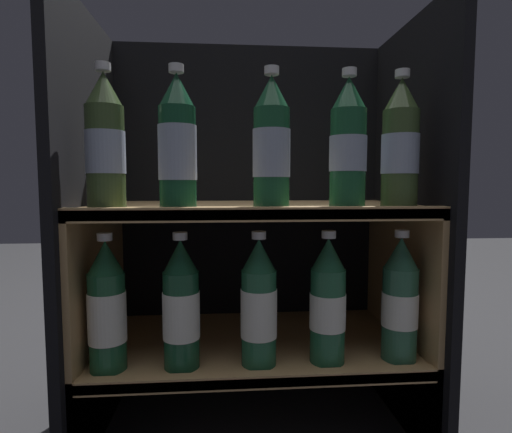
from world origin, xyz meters
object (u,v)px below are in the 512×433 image
Objects in this scene: bottle_lower_front_0 at (107,309)px; bottle_upper_front_4 at (400,146)px; bottle_lower_front_2 at (260,305)px; bottle_lower_front_3 at (328,303)px; bottle_upper_front_0 at (105,144)px; bottle_upper_front_1 at (177,145)px; bottle_upper_front_2 at (271,146)px; bottle_lower_front_4 at (400,301)px; bottle_lower_front_1 at (181,307)px; bottle_upper_front_3 at (348,146)px.

bottle_upper_front_4 is at bearing 0.00° from bottle_lower_front_0.
bottle_lower_front_2 and bottle_lower_front_3 have the same top height.
bottle_upper_front_1 is at bearing -0.00° from bottle_upper_front_0.
bottle_upper_front_2 is 0.24m from bottle_upper_front_4.
bottle_lower_front_4 is at bearing 0.00° from bottle_upper_front_2.
bottle_lower_front_1 and bottle_lower_front_4 have the same top height.
bottle_upper_front_0 is 0.54m from bottle_upper_front_4.
bottle_upper_front_4 is (0.41, 0.00, 0.00)m from bottle_upper_front_1.
bottle_upper_front_1 reaches higher than bottle_lower_front_0.
bottle_upper_front_4 reaches higher than bottle_lower_front_0.
bottle_lower_front_4 is (0.42, 0.00, -0.30)m from bottle_upper_front_1.
bottle_upper_front_3 is 0.30m from bottle_lower_front_3.
bottle_lower_front_3 is at bearing 0.00° from bottle_upper_front_1.
bottle_upper_front_1 is 1.00× the size of bottle_lower_front_3.
bottle_upper_front_1 is 1.00× the size of bottle_upper_front_2.
bottle_lower_front_1 is (0.13, -0.00, -0.30)m from bottle_upper_front_0.
bottle_upper_front_2 is 1.00× the size of bottle_upper_front_3.
bottle_upper_front_1 is 0.52m from bottle_lower_front_4.
bottle_upper_front_1 reaches higher than bottle_lower_front_2.
bottle_upper_front_0 reaches higher than bottle_lower_front_4.
bottle_upper_front_3 is 1.00× the size of bottle_lower_front_3.
bottle_lower_front_3 is 1.00× the size of bottle_lower_front_4.
bottle_lower_front_2 is 0.27m from bottle_lower_front_4.
bottle_upper_front_0 reaches higher than bottle_lower_front_1.
bottle_upper_front_1 is at bearing -180.00° from bottle_upper_front_3.
bottle_upper_front_2 is at bearing -180.00° from bottle_lower_front_3.
bottle_upper_front_0 is 1.00× the size of bottle_lower_front_0.
bottle_upper_front_1 is 1.00× the size of bottle_lower_front_1.
bottle_lower_front_1 is at bearing -0.00° from bottle_upper_front_1.
bottle_upper_front_1 is 1.00× the size of bottle_lower_front_4.
bottle_lower_front_2 is at bearing 180.00° from bottle_lower_front_4.
bottle_upper_front_3 reaches higher than bottle_lower_front_2.
bottle_lower_front_1 is 1.00× the size of bottle_lower_front_3.
bottle_lower_front_2 is at bearing 0.00° from bottle_lower_front_0.
bottle_lower_front_0 is (-0.44, -0.00, -0.30)m from bottle_upper_front_3.
bottle_lower_front_2 is at bearing 0.00° from bottle_lower_front_1.
bottle_upper_front_0 is 1.00× the size of bottle_upper_front_4.
bottle_upper_front_1 is at bearing -180.00° from bottle_lower_front_3.
bottle_upper_front_3 is (0.31, 0.00, 0.00)m from bottle_upper_front_1.
bottle_lower_front_4 is at bearing 0.00° from bottle_upper_front_1.
bottle_upper_front_4 is at bearing -0.00° from bottle_lower_front_3.
bottle_upper_front_2 is at bearing -0.00° from bottle_upper_front_0.
bottle_upper_front_1 is 0.33m from bottle_lower_front_0.
bottle_upper_front_3 is 1.00× the size of bottle_lower_front_1.
bottle_upper_front_3 is at bearing 0.00° from bottle_upper_front_2.
bottle_upper_front_2 reaches higher than bottle_lower_front_1.
bottle_lower_front_0 is at bearing -180.00° from bottle_upper_front_4.
bottle_upper_front_2 is at bearing -180.00° from bottle_upper_front_3.
bottle_upper_front_3 is at bearing 0.00° from bottle_lower_front_0.
bottle_lower_front_2 is (0.28, 0.00, -0.30)m from bottle_upper_front_0.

